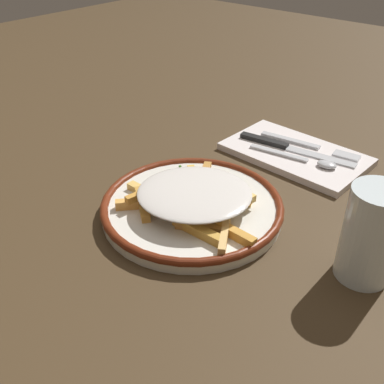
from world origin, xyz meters
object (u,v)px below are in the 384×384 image
Objects in this scene: water_glass at (371,235)px; fries_heap at (193,196)px; knife at (285,147)px; fork at (310,146)px; napkin at (295,154)px; plate at (192,207)px; spoon at (307,160)px.

fries_heap is at bearing -79.09° from water_glass.
knife is (-0.25, 0.00, -0.02)m from fries_heap.
fries_heap is 0.28m from fork.
knife is at bearing -132.00° from water_glass.
fries_heap is 0.25m from napkin.
plate is 1.47× the size of fork.
fries_heap is 1.05× the size of knife.
plate is at bearing -7.83° from fork.
fries_heap is 1.25× the size of fork.
plate is 0.23m from spoon.
fries_heap is 1.44× the size of spoon.
plate is at bearing -80.87° from water_glass.
fork is 1.48× the size of water_glass.
fries_heap is at bearing -0.06° from knife.
napkin is at bearing -134.82° from water_glass.
fork is at bearing 173.71° from fries_heap.
knife is 1.76× the size of water_glass.
water_glass is (-0.04, 0.24, 0.05)m from plate.
fork is at bearing 157.75° from napkin.
fries_heap is at bearing -6.29° from fork.
spoon is (-0.22, 0.06, 0.00)m from plate.
knife is 0.06m from spoon.
fork reaches higher than napkin.
napkin is at bearing -22.25° from fork.
fork is at bearing 136.28° from knife.
fries_heap is 1.84× the size of water_glass.
fork is (-0.28, 0.03, -0.02)m from fries_heap.
plate is 0.24m from water_glass.
spoon reaches higher than napkin.
plate is 2.17× the size of water_glass.
fries_heap is 0.23m from water_glass.
plate is 0.24m from knife.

